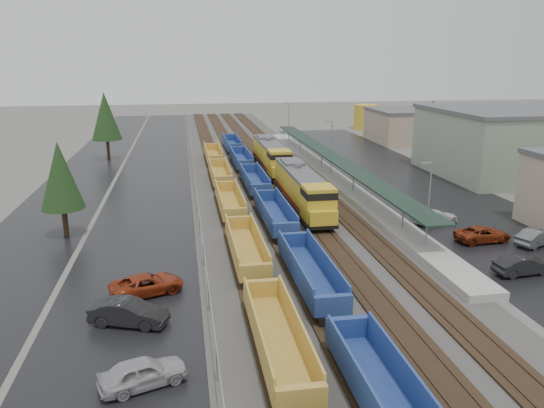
# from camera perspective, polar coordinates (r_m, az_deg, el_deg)

# --- Properties ---
(ballast_strip) EXTENTS (20.00, 160.00, 0.08)m
(ballast_strip) POSITION_cam_1_polar(r_m,az_deg,el_deg) (82.56, -1.95, 4.08)
(ballast_strip) COLOR #302D2B
(ballast_strip) RESTS_ON ground
(trackbed) EXTENTS (14.60, 160.00, 0.22)m
(trackbed) POSITION_cam_1_polar(r_m,az_deg,el_deg) (82.54, -1.95, 4.16)
(trackbed) COLOR black
(trackbed) RESTS_ON ground
(west_parking_lot) EXTENTS (10.00, 160.00, 0.02)m
(west_parking_lot) POSITION_cam_1_polar(r_m,az_deg,el_deg) (81.98, -12.42, 3.62)
(west_parking_lot) COLOR black
(west_parking_lot) RESTS_ON ground
(west_road) EXTENTS (9.00, 160.00, 0.02)m
(west_road) POSITION_cam_1_polar(r_m,az_deg,el_deg) (83.10, -19.33, 3.27)
(west_road) COLOR black
(west_road) RESTS_ON ground
(east_commuter_lot) EXTENTS (16.00, 100.00, 0.02)m
(east_commuter_lot) POSITION_cam_1_polar(r_m,az_deg,el_deg) (77.98, 13.06, 2.99)
(east_commuter_lot) COLOR black
(east_commuter_lot) RESTS_ON ground
(station_platform) EXTENTS (3.00, 80.00, 8.00)m
(station_platform) POSITION_cam_1_polar(r_m,az_deg,el_deg) (74.73, 6.33, 3.33)
(station_platform) COLOR #9E9B93
(station_platform) RESTS_ON ground
(chainlink_fence) EXTENTS (0.08, 160.04, 2.02)m
(chainlink_fence) POSITION_cam_1_polar(r_m,az_deg,el_deg) (80.04, -8.59, 4.70)
(chainlink_fence) COLOR gray
(chainlink_fence) RESTS_ON ground
(industrial_buildings) EXTENTS (32.52, 75.30, 9.50)m
(industrial_buildings) POSITION_cam_1_polar(r_m,az_deg,el_deg) (82.84, 26.49, 5.47)
(industrial_buildings) COLOR tan
(industrial_buildings) RESTS_ON ground
(distant_hills) EXTENTS (301.00, 140.00, 25.20)m
(distant_hills) POSITION_cam_1_polar(r_m,az_deg,el_deg) (238.06, 3.99, 11.47)
(distant_hills) COLOR #52654E
(distant_hills) RESTS_ON ground
(tree_west_near) EXTENTS (3.96, 3.96, 9.00)m
(tree_west_near) POSITION_cam_1_polar(r_m,az_deg,el_deg) (52.54, -21.81, 2.84)
(tree_west_near) COLOR #332316
(tree_west_near) RESTS_ON ground
(tree_west_far) EXTENTS (4.84, 4.84, 11.00)m
(tree_west_far) POSITION_cam_1_polar(r_m,az_deg,el_deg) (91.53, -17.48, 8.99)
(tree_west_far) COLOR #332316
(tree_west_far) RESTS_ON ground
(tree_east) EXTENTS (4.40, 4.40, 10.00)m
(tree_east) POSITION_cam_1_polar(r_m,az_deg,el_deg) (87.85, 16.81, 8.37)
(tree_east) COLOR #332316
(tree_east) RESTS_ON ground
(locomotive_lead) EXTENTS (2.98, 19.62, 4.44)m
(locomotive_lead) POSITION_cam_1_polar(r_m,az_deg,el_deg) (58.18, 3.32, 1.59)
(locomotive_lead) COLOR black
(locomotive_lead) RESTS_ON ground
(locomotive_trail) EXTENTS (2.98, 19.62, 4.44)m
(locomotive_trail) POSITION_cam_1_polar(r_m,az_deg,el_deg) (78.35, -0.10, 5.21)
(locomotive_trail) COLOR black
(locomotive_trail) RESTS_ON ground
(well_string_yellow) EXTENTS (2.45, 86.58, 2.17)m
(well_string_yellow) POSITION_cam_1_polar(r_m,az_deg,el_deg) (50.81, -3.83, -1.97)
(well_string_yellow) COLOR #B09530
(well_string_yellow) RESTS_ON ground
(well_string_blue) EXTENTS (2.50, 104.09, 2.22)m
(well_string_blue) POSITION_cam_1_polar(r_m,az_deg,el_deg) (53.17, 0.25, -1.12)
(well_string_blue) COLOR navy
(well_string_blue) RESTS_ON ground
(storage_tank) EXTENTS (5.70, 5.70, 5.70)m
(storage_tank) POSITION_cam_1_polar(r_m,az_deg,el_deg) (128.77, 10.06, 9.21)
(storage_tank) COLOR gold
(storage_tank) RESTS_ON ground
(parked_car_west_a) EXTENTS (3.20, 4.85, 1.54)m
(parked_car_west_a) POSITION_cam_1_polar(r_m,az_deg,el_deg) (29.11, -13.72, -17.22)
(parked_car_west_a) COLOR #AAA9AE
(parked_car_west_a) RESTS_ON ground
(parked_car_west_b) EXTENTS (3.24, 5.20, 1.62)m
(parked_car_west_b) POSITION_cam_1_polar(r_m,az_deg,el_deg) (35.15, -15.16, -11.24)
(parked_car_west_b) COLOR black
(parked_car_west_b) RESTS_ON ground
(parked_car_west_c) EXTENTS (4.09, 5.69, 1.44)m
(parked_car_west_c) POSITION_cam_1_polar(r_m,az_deg,el_deg) (39.11, -13.29, -8.44)
(parked_car_west_c) COLOR maroon
(parked_car_west_c) RESTS_ON ground
(parked_car_east_a) EXTENTS (2.03, 4.71, 1.51)m
(parked_car_east_a) POSITION_cam_1_polar(r_m,az_deg,el_deg) (45.69, 25.35, -5.97)
(parked_car_east_a) COLOR black
(parked_car_east_a) RESTS_ON ground
(parked_car_east_b) EXTENTS (2.72, 5.26, 1.42)m
(parked_car_east_b) POSITION_cam_1_polar(r_m,az_deg,el_deg) (52.24, 21.74, -3.04)
(parked_car_east_b) COLOR maroon
(parked_car_east_b) RESTS_ON ground
(parked_car_east_c) EXTENTS (3.08, 5.09, 1.38)m
(parked_car_east_c) POSITION_cam_1_polar(r_m,az_deg,el_deg) (56.34, 17.22, -1.34)
(parked_car_east_c) COLOR silver
(parked_car_east_c) RESTS_ON ground
(parked_car_east_e) EXTENTS (3.21, 4.79, 1.49)m
(parked_car_east_e) POSITION_cam_1_polar(r_m,az_deg,el_deg) (53.23, 26.60, -3.22)
(parked_car_east_e) COLOR #505355
(parked_car_east_e) RESTS_ON ground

